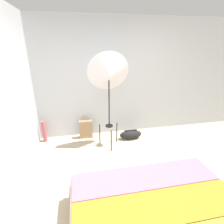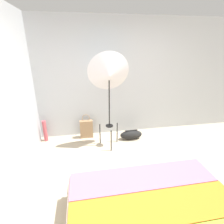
{
  "view_description": "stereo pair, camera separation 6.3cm",
  "coord_description": "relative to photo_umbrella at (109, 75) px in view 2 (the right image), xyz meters",
  "views": [
    {
      "loc": [
        -0.85,
        -1.8,
        2.03
      ],
      "look_at": [
        -0.25,
        1.22,
        0.84
      ],
      "focal_mm": 28.0,
      "sensor_mm": 36.0,
      "label": 1
    },
    {
      "loc": [
        -0.79,
        -1.81,
        2.03
      ],
      "look_at": [
        -0.25,
        1.22,
        0.84
      ],
      "focal_mm": 28.0,
      "sensor_mm": 36.0,
      "label": 2
    }
  ],
  "objects": [
    {
      "name": "wall_back",
      "position": [
        0.27,
        0.63,
        -0.21
      ],
      "size": [
        8.0,
        0.05,
        2.6
      ],
      "color": "#B7BCC1",
      "rests_on": "ground_plane"
    },
    {
      "name": "photo_umbrella",
      "position": [
        0.0,
        0.0,
        0.0
      ],
      "size": [
        0.79,
        0.45,
        1.93
      ],
      "color": "black",
      "rests_on": "ground_plane"
    },
    {
      "name": "ground_plane",
      "position": [
        0.27,
        -1.41,
        -1.51
      ],
      "size": [
        14.0,
        14.0,
        0.0
      ],
      "primitive_type": "plane",
      "color": "tan"
    },
    {
      "name": "paper_roll",
      "position": [
        -1.38,
        0.44,
        -1.27
      ],
      "size": [
        0.08,
        0.08,
        0.48
      ],
      "color": "#BC4C56",
      "rests_on": "ground_plane"
    },
    {
      "name": "wall_side_left",
      "position": [
        -1.52,
        -0.41,
        -0.21
      ],
      "size": [
        0.05,
        8.0,
        2.6
      ],
      "color": "#B7BCC1",
      "rests_on": "ground_plane"
    },
    {
      "name": "duffel_bag",
      "position": [
        0.53,
        0.18,
        -1.4
      ],
      "size": [
        0.5,
        0.21,
        0.22
      ],
      "color": "black",
      "rests_on": "ground_plane"
    },
    {
      "name": "tote_bag",
      "position": [
        -0.47,
        0.44,
        -1.29
      ],
      "size": [
        0.29,
        0.1,
        0.57
      ],
      "color": "#9E7A56",
      "rests_on": "ground_plane"
    }
  ]
}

